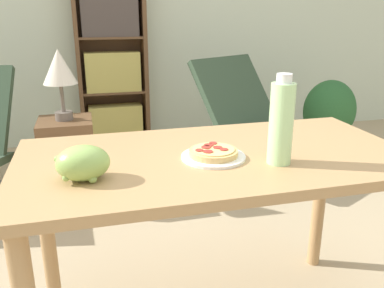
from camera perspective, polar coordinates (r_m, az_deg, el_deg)
wall_back at (r=3.96m, az=-10.03°, el=19.10°), size 8.00×0.05×2.60m
dining_table at (r=1.47m, az=3.33°, el=-5.25°), size 1.38×0.70×0.75m
pizza_on_plate at (r=1.38m, az=3.01°, el=-1.42°), size 0.22×0.22×0.04m
grape_bunch at (r=1.24m, az=-15.06°, el=-2.64°), size 0.16×0.12×0.11m
drink_bottle at (r=1.33m, az=12.42°, el=2.99°), size 0.08×0.08×0.29m
lounge_chair_far at (r=3.15m, az=8.10°, el=0.74°), size 0.87×0.96×0.88m
bookshelf at (r=3.83m, az=-11.08°, el=10.26°), size 0.62×0.25×1.50m
side_table at (r=2.81m, az=-16.92°, el=-2.27°), size 0.34×0.34×0.56m
table_lamp at (r=2.66m, az=-18.12°, el=9.83°), size 0.21×0.21×0.44m
potted_plant_floor at (r=3.71m, az=18.65°, el=3.75°), size 0.46×0.39×0.67m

